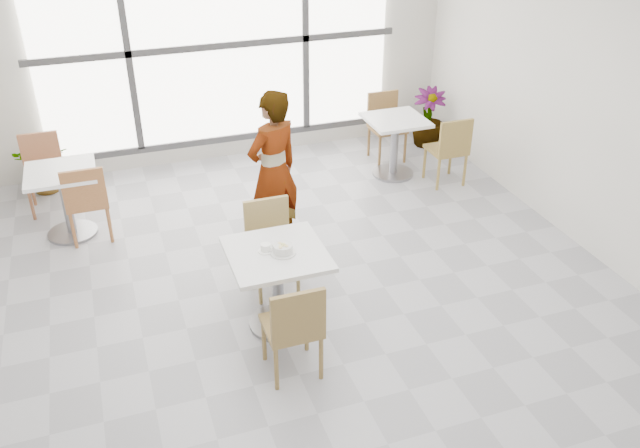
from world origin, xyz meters
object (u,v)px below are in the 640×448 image
object	(u,v)px
person	(273,171)
chair_far	(270,239)
oatmeal_bowl	(283,249)
bg_chair_right_near	(450,147)
main_table	(277,275)
bg_table_left	(65,193)
coffee_cup	(266,248)
bg_chair_right_far	(385,121)
bg_table_right	(395,139)
plant_right	(428,117)
bg_chair_left_far	(43,167)
plant_left	(45,163)
chair_near	(294,325)
bg_chair_left_near	(86,199)

from	to	relation	value
person	chair_far	bearing A→B (deg)	46.93
oatmeal_bowl	bg_chair_right_near	distance (m)	3.35
main_table	bg_table_left	distance (m)	2.78
coffee_cup	bg_chair_right_far	world-z (taller)	bg_chair_right_far
bg_table_right	plant_right	size ratio (longest dim) A/B	0.94
bg_chair_left_far	plant_left	distance (m)	0.47
person	bg_chair_left_far	xyz separation A→B (m)	(-2.23, 1.64, -0.33)
chair_far	bg_table_right	distance (m)	2.79
bg_chair_right_near	bg_table_left	bearing A→B (deg)	-3.54
oatmeal_bowl	bg_chair_left_far	xyz separation A→B (m)	(-1.93, 3.00, -0.29)
chair_near	person	xyz separation A→B (m)	(0.41, 1.98, 0.33)
bg_chair_right_far	bg_table_right	bearing A→B (deg)	-101.76
oatmeal_bowl	bg_chair_left_far	distance (m)	3.58
chair_far	coffee_cup	size ratio (longest dim) A/B	5.47
bg_table_left	plant_right	bearing A→B (deg)	11.10
chair_far	bg_chair_left_far	xyz separation A→B (m)	(-1.99, 2.35, 0.00)
bg_chair_right_far	plant_left	bearing A→B (deg)	174.23
main_table	person	size ratio (longest dim) A/B	0.48
person	bg_chair_left_far	world-z (taller)	person
plant_left	person	bearing A→B (deg)	-42.89
bg_table_left	oatmeal_bowl	bearing A→B (deg)	-52.96
oatmeal_bowl	bg_chair_left_near	distance (m)	2.56
bg_table_left	bg_chair_right_far	distance (m)	4.06
oatmeal_bowl	bg_table_left	xyz separation A→B (m)	(-1.71, 2.27, -0.31)
chair_far	bg_chair_right_far	distance (m)	3.25
coffee_cup	bg_table_right	world-z (taller)	coffee_cup
bg_table_left	bg_chair_right_near	size ratio (longest dim) A/B	0.86
main_table	chair_near	bearing A→B (deg)	-94.99
plant_left	plant_right	world-z (taller)	plant_right
chair_far	bg_chair_right_near	distance (m)	2.94
chair_near	bg_chair_left_far	world-z (taller)	same
person	bg_chair_left_far	bearing A→B (deg)	-60.41
plant_left	plant_right	bearing A→B (deg)	-2.92
oatmeal_bowl	bg_chair_right_far	xyz separation A→B (m)	(2.28, 3.02, -0.29)
bg_chair_right_far	plant_left	world-z (taller)	bg_chair_right_far
main_table	plant_left	bearing A→B (deg)	119.05
bg_chair_left_near	plant_right	world-z (taller)	bg_chair_left_near
bg_table_left	bg_chair_left_near	size ratio (longest dim) A/B	0.86
chair_near	bg_table_left	bearing A→B (deg)	-60.88
chair_far	chair_near	bearing A→B (deg)	-97.35
chair_far	plant_left	distance (m)	3.44
plant_left	oatmeal_bowl	bearing A→B (deg)	-60.68
plant_left	bg_chair_right_near	bearing A→B (deg)	-17.46
bg_chair_right_far	plant_right	distance (m)	0.75
bg_chair_left_near	bg_chair_right_far	distance (m)	3.90
coffee_cup	bg_chair_left_far	xyz separation A→B (m)	(-1.80, 2.92, -0.28)
bg_table_left	bg_chair_left_near	xyz separation A→B (m)	(0.21, -0.22, 0.01)
coffee_cup	bg_table_left	bearing A→B (deg)	125.98
oatmeal_bowl	bg_chair_left_far	size ratio (longest dim) A/B	0.24
chair_far	plant_left	size ratio (longest dim) A/B	1.24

